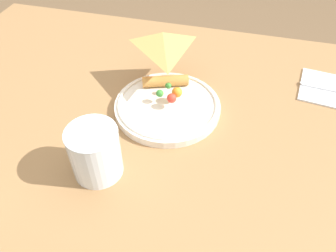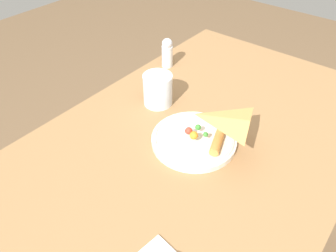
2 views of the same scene
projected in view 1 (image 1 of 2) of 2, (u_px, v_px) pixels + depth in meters
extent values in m
cube|color=olive|center=(156.00, 113.00, 0.71)|extent=(1.17, 0.74, 0.03)
cube|color=#4C3823|center=(50.00, 104.00, 1.28)|extent=(0.06, 0.06, 0.70)
cylinder|color=silver|center=(168.00, 106.00, 0.69)|extent=(0.22, 0.22, 0.02)
torus|color=silver|center=(168.00, 103.00, 0.68)|extent=(0.21, 0.21, 0.01)
pyramid|color=tan|center=(168.00, 102.00, 0.67)|extent=(0.15, 0.16, 0.02)
cylinder|color=#C68942|center=(165.00, 81.00, 0.72)|extent=(0.10, 0.06, 0.02)
sphere|color=#388433|center=(160.00, 94.00, 0.67)|extent=(0.02, 0.02, 0.02)
sphere|color=orange|center=(177.00, 92.00, 0.67)|extent=(0.02, 0.02, 0.02)
sphere|color=#388433|center=(168.00, 86.00, 0.69)|extent=(0.01, 0.01, 0.01)
sphere|color=red|center=(172.00, 98.00, 0.65)|extent=(0.02, 0.02, 0.02)
cylinder|color=white|center=(95.00, 152.00, 0.55)|extent=(0.09, 0.09, 0.10)
cylinder|color=#B27F42|center=(97.00, 158.00, 0.56)|extent=(0.08, 0.08, 0.06)
torus|color=white|center=(91.00, 133.00, 0.51)|extent=(0.09, 0.09, 0.00)
cube|color=silver|center=(327.00, 88.00, 0.74)|extent=(0.11, 0.03, 0.00)
ellipsoid|color=silver|center=(304.00, 83.00, 0.75)|extent=(0.02, 0.02, 0.00)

